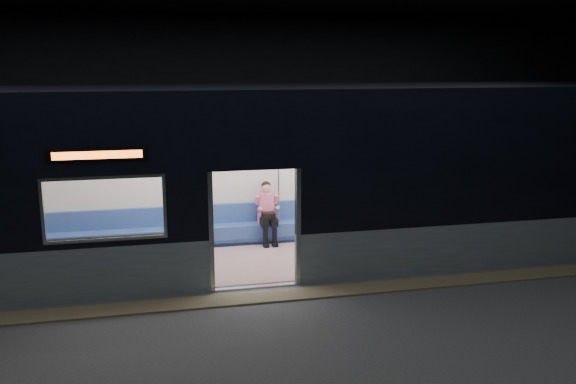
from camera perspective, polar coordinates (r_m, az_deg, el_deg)
name	(u,v)px	position (r m, az deg, el deg)	size (l,w,h in m)	color
station_floor	(267,312)	(9.63, -1.94, -11.12)	(24.00, 14.00, 0.01)	#47494C
station_envelope	(266,71)	(8.85, -2.11, 11.28)	(24.00, 14.00, 5.00)	black
tactile_strip	(261,297)	(10.12, -2.54, -9.82)	(22.80, 0.50, 0.03)	#8C7F59
metro_car	(241,167)	(11.52, -4.41, 2.34)	(18.00, 3.04, 3.35)	#92A1AE
passenger	(267,208)	(12.82, -1.98, -1.55)	(0.41, 0.66, 1.30)	black
handbag	(268,216)	(12.65, -1.84, -2.23)	(0.26, 0.23, 0.13)	black
transit_map	(340,169)	(13.38, 4.89, 2.13)	(1.04, 0.03, 0.67)	white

